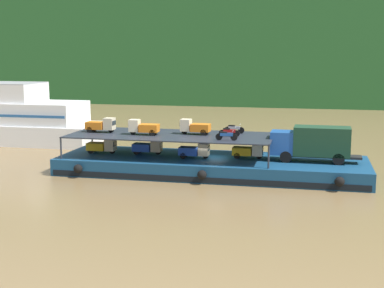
# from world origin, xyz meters

# --- Properties ---
(ground_plane) EXTENTS (400.00, 400.00, 0.00)m
(ground_plane) POSITION_xyz_m (0.00, 0.00, 0.00)
(ground_plane) COLOR brown
(hillside_far_bank) EXTENTS (139.31, 31.35, 38.74)m
(hillside_far_bank) POSITION_xyz_m (0.00, 76.04, 21.82)
(hillside_far_bank) COLOR #235628
(hillside_far_bank) RESTS_ON ground
(cargo_barge) EXTENTS (27.86, 8.68, 1.50)m
(cargo_barge) POSITION_xyz_m (0.00, -0.03, 0.75)
(cargo_barge) COLOR navy
(cargo_barge) RESTS_ON ground
(covered_lorry) EXTENTS (7.89, 2.42, 3.10)m
(covered_lorry) POSITION_xyz_m (8.95, 0.20, 3.19)
(covered_lorry) COLOR #1E4C99
(covered_lorry) RESTS_ON cargo_barge
(cargo_rack) EXTENTS (18.66, 7.25, 2.00)m
(cargo_rack) POSITION_xyz_m (-3.80, 0.00, 3.44)
(cargo_rack) COLOR #232833
(cargo_rack) RESTS_ON cargo_barge
(mini_truck_lower_stern) EXTENTS (2.75, 1.21, 1.38)m
(mini_truck_lower_stern) POSITION_xyz_m (-10.55, -0.00, 2.19)
(mini_truck_lower_stern) COLOR gold
(mini_truck_lower_stern) RESTS_ON cargo_barge
(mini_truck_lower_aft) EXTENTS (2.74, 1.21, 1.38)m
(mini_truck_lower_aft) POSITION_xyz_m (-6.16, 0.50, 2.19)
(mini_truck_lower_aft) COLOR #1E47B7
(mini_truck_lower_aft) RESTS_ON cargo_barge
(mini_truck_lower_mid) EXTENTS (2.75, 1.22, 1.38)m
(mini_truck_lower_mid) POSITION_xyz_m (-1.45, -0.47, 2.19)
(mini_truck_lower_mid) COLOR #1E47B7
(mini_truck_lower_mid) RESTS_ON cargo_barge
(mini_truck_lower_fore) EXTENTS (2.77, 1.25, 1.38)m
(mini_truck_lower_fore) POSITION_xyz_m (3.31, 0.52, 2.19)
(mini_truck_lower_fore) COLOR gold
(mini_truck_lower_fore) RESTS_ON cargo_barge
(mini_truck_upper_stern) EXTENTS (2.77, 1.25, 1.38)m
(mini_truck_upper_stern) POSITION_xyz_m (-10.63, 0.08, 4.19)
(mini_truck_upper_stern) COLOR orange
(mini_truck_upper_stern) RESTS_ON cargo_rack
(mini_truck_upper_mid) EXTENTS (2.77, 1.25, 1.38)m
(mini_truck_upper_mid) POSITION_xyz_m (-6.25, -0.58, 4.19)
(mini_truck_upper_mid) COLOR orange
(mini_truck_upper_mid) RESTS_ON cargo_rack
(mini_truck_upper_fore) EXTENTS (2.79, 1.28, 1.38)m
(mini_truck_upper_fore) POSITION_xyz_m (-1.71, 0.70, 4.19)
(mini_truck_upper_fore) COLOR orange
(mini_truck_upper_fore) RESTS_ON cargo_rack
(motorcycle_upper_port) EXTENTS (1.90, 0.55, 0.87)m
(motorcycle_upper_port) POSITION_xyz_m (1.69, -2.17, 3.93)
(motorcycle_upper_port) COLOR black
(motorcycle_upper_port) RESTS_ON cargo_rack
(motorcycle_upper_centre) EXTENTS (1.90, 0.55, 0.87)m
(motorcycle_upper_centre) POSITION_xyz_m (1.60, 0.00, 3.93)
(motorcycle_upper_centre) COLOR black
(motorcycle_upper_centre) RESTS_ON cargo_rack
(motorcycle_upper_stbd) EXTENTS (1.90, 0.55, 0.87)m
(motorcycle_upper_stbd) POSITION_xyz_m (1.74, 2.18, 3.93)
(motorcycle_upper_stbd) COLOR black
(motorcycle_upper_stbd) RESTS_ON cargo_rack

